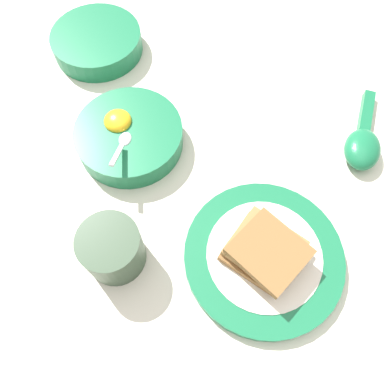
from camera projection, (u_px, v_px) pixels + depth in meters
name	position (u px, v px, depth m)	size (l,w,h in m)	color
ground_plane	(198.00, 175.00, 0.59)	(3.00, 3.00, 0.00)	silver
egg_bowl	(129.00, 136.00, 0.60)	(0.17, 0.17, 0.07)	#196B42
toast_plate	(263.00, 256.00, 0.52)	(0.22, 0.22, 0.02)	#196B42
toast_sandwich	(265.00, 251.00, 0.50)	(0.12, 0.13, 0.04)	brown
soup_spoon	(363.00, 144.00, 0.60)	(0.17, 0.07, 0.03)	#196B42
congee_bowl	(97.00, 41.00, 0.69)	(0.16, 0.16, 0.04)	#196B42
drinking_cup	(112.00, 249.00, 0.50)	(0.08, 0.08, 0.08)	#334733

